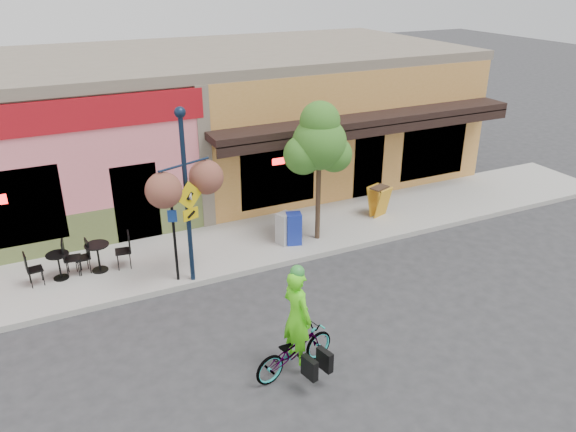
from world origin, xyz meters
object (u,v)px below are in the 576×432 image
object	(u,v)px
lamp_post	(187,198)
newspaper_box_grey	(285,228)
newspaper_box_blue	(294,229)
street_tree	(319,172)
bicycle	(294,350)
building	(196,119)
cyclist_rider	(297,328)
one_way_sign	(174,236)

from	to	relation	value
lamp_post	newspaper_box_grey	size ratio (longest dim) A/B	4.85
newspaper_box_blue	street_tree	distance (m)	1.66
bicycle	newspaper_box_blue	bearing A→B (deg)	-38.72
building	cyclist_rider	world-z (taller)	building
newspaper_box_blue	street_tree	bearing A→B (deg)	17.76
building	street_tree	world-z (taller)	building
bicycle	newspaper_box_blue	size ratio (longest dim) A/B	2.01
cyclist_rider	newspaper_box_grey	world-z (taller)	cyclist_rider
street_tree	newspaper_box_blue	bearing A→B (deg)	-178.65
building	street_tree	xyz separation A→B (m)	(1.43, -6.17, -0.17)
building	newspaper_box_grey	distance (m)	6.29
cyclist_rider	street_tree	size ratio (longest dim) A/B	0.49
bicycle	lamp_post	bearing A→B (deg)	-0.83
cyclist_rider	lamp_post	distance (m)	4.18
newspaper_box_blue	one_way_sign	bearing A→B (deg)	-154.79
one_way_sign	newspaper_box_grey	world-z (taller)	one_way_sign
building	lamp_post	distance (m)	7.24
lamp_post	street_tree	size ratio (longest dim) A/B	1.09
cyclist_rider	newspaper_box_grey	xyz separation A→B (m)	(1.97, 4.68, -0.37)
building	newspaper_box_blue	size ratio (longest dim) A/B	20.62
building	newspaper_box_blue	distance (m)	6.44
newspaper_box_blue	newspaper_box_grey	distance (m)	0.24
one_way_sign	bicycle	bearing A→B (deg)	-53.99
lamp_post	one_way_sign	distance (m)	1.01
building	bicycle	world-z (taller)	building
cyclist_rider	newspaper_box_grey	distance (m)	5.09
lamp_post	newspaper_box_grey	world-z (taller)	lamp_post
bicycle	street_tree	world-z (taller)	street_tree
bicycle	building	bearing A→B (deg)	-20.77
lamp_post	newspaper_box_blue	size ratio (longest dim) A/B	4.77
one_way_sign	newspaper_box_blue	xyz separation A→B (m)	(3.36, 0.52, -0.72)
bicycle	newspaper_box_blue	world-z (taller)	newspaper_box_blue
building	street_tree	distance (m)	6.33
cyclist_rider	newspaper_box_grey	size ratio (longest dim) A/B	2.19
lamp_post	street_tree	bearing A→B (deg)	-9.98
newspaper_box_grey	lamp_post	bearing A→B (deg)	178.63
building	street_tree	size ratio (longest dim) A/B	4.71
newspaper_box_blue	lamp_post	bearing A→B (deg)	-151.22
newspaper_box_blue	newspaper_box_grey	bearing A→B (deg)	161.59
building	newspaper_box_grey	size ratio (longest dim) A/B	20.98
newspaper_box_blue	building	bearing A→B (deg)	112.82
bicycle	cyclist_rider	size ratio (longest dim) A/B	0.93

